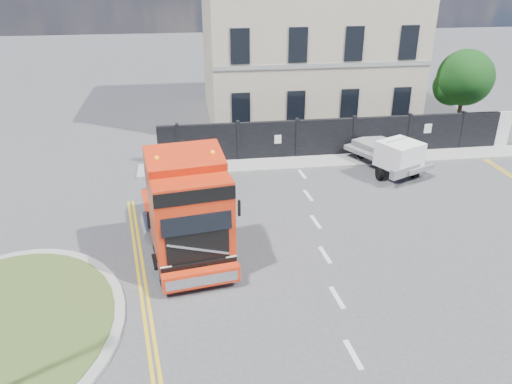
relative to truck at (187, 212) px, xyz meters
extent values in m
plane|color=#424244|center=(1.69, -0.19, -1.72)|extent=(120.00, 120.00, 0.00)
cube|color=black|center=(7.69, 8.81, -0.72)|extent=(18.00, 0.25, 2.00)
cube|color=silver|center=(16.19, 8.81, -0.72)|extent=(2.60, 0.12, 2.00)
cube|color=#BBAD94|center=(7.69, 16.31, 3.78)|extent=(12.00, 10.00, 11.00)
cylinder|color=#382619|center=(16.19, 11.81, -0.52)|extent=(0.24, 0.24, 2.40)
sphere|color=#103511|center=(16.19, 11.81, 1.48)|extent=(3.20, 3.20, 3.20)
sphere|color=#103511|center=(15.69, 12.21, 0.88)|extent=(2.20, 2.20, 2.20)
cube|color=gray|center=(7.69, 7.91, -1.66)|extent=(20.00, 1.60, 0.12)
cube|color=black|center=(-0.16, 1.06, -1.00)|extent=(3.22, 6.32, 0.43)
cube|color=red|center=(0.09, -0.60, 0.34)|extent=(2.74, 2.82, 2.68)
cube|color=red|center=(-0.06, 0.40, 1.45)|extent=(2.50, 1.21, 1.34)
cube|color=black|center=(0.27, -1.81, 0.73)|extent=(2.09, 0.37, 1.01)
cube|color=red|center=(0.32, -2.12, -1.19)|extent=(2.42, 0.69, 0.53)
cylinder|color=black|center=(-0.82, -1.51, -1.22)|extent=(0.45, 1.03, 1.00)
cylinder|color=gray|center=(-0.82, -1.51, -1.22)|extent=(0.42, 0.59, 0.55)
cylinder|color=black|center=(1.23, -1.20, -1.22)|extent=(0.45, 1.03, 1.00)
cylinder|color=gray|center=(1.23, -1.20, -1.22)|extent=(0.42, 0.59, 0.55)
cylinder|color=black|center=(-1.32, 1.86, -1.22)|extent=(0.45, 1.03, 1.00)
cylinder|color=gray|center=(-1.32, 1.86, -1.22)|extent=(0.42, 0.59, 0.55)
cylinder|color=black|center=(0.72, 2.16, -1.22)|extent=(0.45, 1.03, 1.00)
cylinder|color=gray|center=(0.72, 2.16, -1.22)|extent=(0.42, 0.59, 0.55)
cylinder|color=black|center=(-1.50, 2.99, -1.22)|extent=(0.45, 1.03, 1.00)
cylinder|color=gray|center=(-1.50, 2.99, -1.22)|extent=(0.42, 0.59, 0.55)
cylinder|color=black|center=(0.55, 3.30, -1.22)|extent=(0.45, 1.03, 1.00)
cylinder|color=gray|center=(0.55, 3.30, -1.22)|extent=(0.42, 0.59, 0.55)
cube|color=slate|center=(9.77, 6.78, -1.09)|extent=(3.39, 4.60, 0.22)
cube|color=white|center=(9.77, 5.44, -0.51)|extent=(2.23, 2.19, 1.16)
cylinder|color=black|center=(8.92, 5.44, -1.41)|extent=(0.22, 0.63, 0.63)
cylinder|color=black|center=(10.62, 5.44, -1.41)|extent=(0.22, 0.63, 0.63)
cylinder|color=black|center=(8.92, 8.12, -1.41)|extent=(0.22, 0.63, 0.63)
cylinder|color=black|center=(10.62, 8.12, -1.41)|extent=(0.22, 0.63, 0.63)
camera|label=1|loc=(0.13, -14.87, 7.54)|focal=35.00mm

